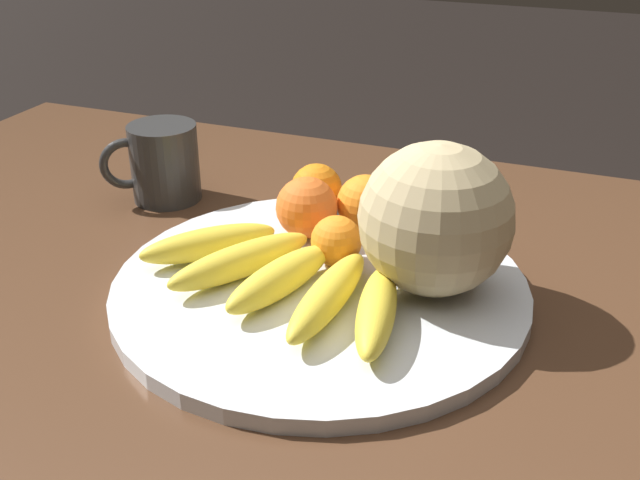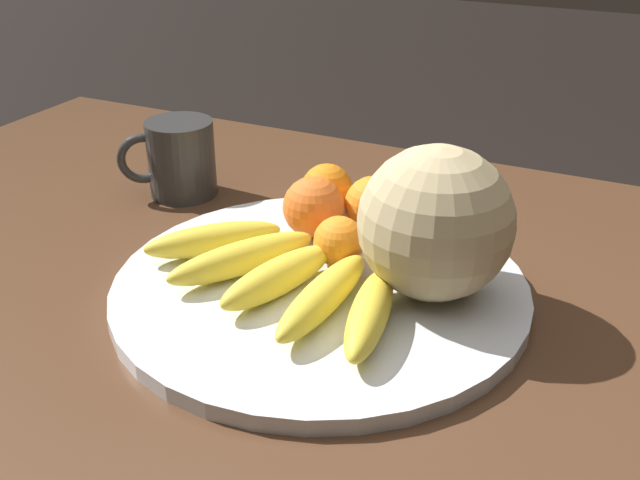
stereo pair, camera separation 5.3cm
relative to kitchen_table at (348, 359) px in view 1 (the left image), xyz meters
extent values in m
cube|color=#4C301E|center=(0.00, 0.00, 0.07)|extent=(1.57, 0.92, 0.04)
cube|color=#4C301E|center=(-0.70, 0.37, -0.29)|extent=(0.07, 0.07, 0.68)
cylinder|color=silver|center=(-0.03, -0.01, 0.10)|extent=(0.45, 0.45, 0.02)
torus|color=#47382D|center=(-0.03, -0.01, 0.10)|extent=(0.45, 0.45, 0.01)
sphere|color=tan|center=(0.08, 0.02, 0.19)|extent=(0.16, 0.16, 0.16)
sphere|color=brown|center=(-0.03, 0.03, 0.12)|extent=(0.03, 0.03, 0.03)
ellipsoid|color=yellow|center=(-0.17, -0.01, 0.12)|extent=(0.14, 0.14, 0.04)
ellipsoid|color=yellow|center=(-0.11, -0.03, 0.12)|extent=(0.12, 0.17, 0.04)
ellipsoid|color=yellow|center=(-0.06, -0.05, 0.12)|extent=(0.08, 0.16, 0.04)
ellipsoid|color=yellow|center=(0.00, -0.07, 0.12)|extent=(0.04, 0.18, 0.04)
ellipsoid|color=yellow|center=(0.05, -0.08, 0.12)|extent=(0.07, 0.16, 0.04)
sphere|color=orange|center=(0.03, 0.15, 0.13)|extent=(0.06, 0.06, 0.06)
sphere|color=orange|center=(-0.03, 0.03, 0.13)|extent=(0.06, 0.06, 0.06)
sphere|color=orange|center=(-0.08, 0.08, 0.14)|extent=(0.07, 0.07, 0.07)
sphere|color=orange|center=(-0.02, 0.12, 0.14)|extent=(0.07, 0.07, 0.07)
sphere|color=orange|center=(-0.10, 0.15, 0.14)|extent=(0.07, 0.07, 0.07)
cylinder|color=#2D2D2D|center=(-0.32, 0.15, 0.14)|extent=(0.09, 0.09, 0.11)
torus|color=#2D2D2D|center=(-0.36, 0.12, 0.15)|extent=(0.06, 0.06, 0.07)
camera|label=1|loc=(0.22, -0.66, 0.52)|focal=42.00mm
camera|label=2|loc=(0.27, -0.64, 0.52)|focal=42.00mm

